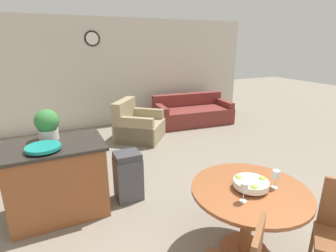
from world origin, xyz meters
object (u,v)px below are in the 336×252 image
object	(u,v)px
teal_bowl	(43,148)
trash_bin	(128,176)
potted_plant	(47,124)
kitchen_island	(58,179)
armchair	(138,126)
fruit_bowl	(251,184)
dining_table	(249,204)
wine_glass_right	(276,175)
wine_glass_left	(244,188)
couch	(192,113)

from	to	relation	value
teal_bowl	trash_bin	bearing A→B (deg)	6.51
potted_plant	kitchen_island	bearing A→B (deg)	-79.97
teal_bowl	armchair	size ratio (longest dim) A/B	0.29
kitchen_island	potted_plant	distance (m)	0.70
fruit_bowl	teal_bowl	size ratio (longest dim) A/B	0.89
dining_table	trash_bin	xyz separation A→B (m)	(-0.80, 1.48, -0.23)
dining_table	wine_glass_right	bearing A→B (deg)	-19.14
kitchen_island	wine_glass_right	bearing A→B (deg)	-40.37
kitchen_island	trash_bin	world-z (taller)	kitchen_island
wine_glass_left	potted_plant	size ratio (longest dim) A/B	0.48
wine_glass_left	wine_glass_right	world-z (taller)	same
couch	armchair	world-z (taller)	armchair
wine_glass_right	trash_bin	bearing A→B (deg)	123.43
dining_table	trash_bin	bearing A→B (deg)	118.39
dining_table	kitchen_island	world-z (taller)	kitchen_island
fruit_bowl	kitchen_island	xyz separation A→B (m)	(-1.68, 1.54, -0.33)
kitchen_island	dining_table	bearing A→B (deg)	-42.58
wine_glass_left	kitchen_island	bearing A→B (deg)	131.37
wine_glass_left	potted_plant	xyz separation A→B (m)	(-1.51, 1.86, 0.26)
wine_glass_right	trash_bin	world-z (taller)	wine_glass_right
wine_glass_left	couch	size ratio (longest dim) A/B	0.09
fruit_bowl	trash_bin	world-z (taller)	fruit_bowl
fruit_bowl	wine_glass_left	world-z (taller)	wine_glass_left
fruit_bowl	potted_plant	world-z (taller)	potted_plant
couch	fruit_bowl	bearing A→B (deg)	-108.46
dining_table	couch	size ratio (longest dim) A/B	0.55
wine_glass_left	couch	world-z (taller)	wine_glass_left
dining_table	armchair	xyz separation A→B (m)	(0.10, 3.70, -0.28)
dining_table	couch	world-z (taller)	couch
wine_glass_left	wine_glass_right	bearing A→B (deg)	6.95
potted_plant	armchair	xyz separation A→B (m)	(1.81, 1.97, -0.84)
teal_bowl	kitchen_island	bearing A→B (deg)	59.42
wine_glass_left	armchair	world-z (taller)	wine_glass_left
kitchen_island	couch	bearing A→B (deg)	37.74
wine_glass_left	trash_bin	distance (m)	1.80
wine_glass_left	wine_glass_right	distance (m)	0.44
armchair	teal_bowl	bearing A→B (deg)	-180.00
couch	teal_bowl	bearing A→B (deg)	-136.33
wine_glass_left	armchair	size ratio (longest dim) A/B	0.14
dining_table	kitchen_island	xyz separation A→B (m)	(-1.68, 1.54, -0.10)
dining_table	wine_glass_left	bearing A→B (deg)	-146.96
teal_bowl	trash_bin	world-z (taller)	teal_bowl
dining_table	armchair	world-z (taller)	armchair
fruit_bowl	potted_plant	size ratio (longest dim) A/B	0.87
kitchen_island	couch	distance (m)	4.47
trash_bin	couch	distance (m)	3.86
wine_glass_left	potted_plant	distance (m)	2.41
dining_table	kitchen_island	distance (m)	2.28
dining_table	kitchen_island	size ratio (longest dim) A/B	0.99
teal_bowl	armchair	world-z (taller)	teal_bowl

